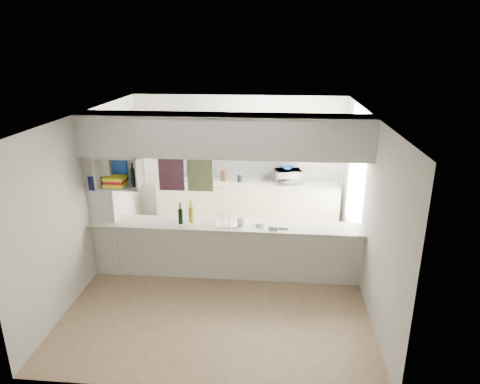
# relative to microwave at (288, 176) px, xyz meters

# --- Properties ---
(floor) EXTENTS (4.80, 4.80, 0.00)m
(floor) POSITION_rel_microwave_xyz_m (-1.00, -2.14, -1.06)
(floor) COLOR #8C6F51
(floor) RESTS_ON ground
(ceiling) EXTENTS (4.80, 4.80, 0.00)m
(ceiling) POSITION_rel_microwave_xyz_m (-1.00, -2.14, 1.54)
(ceiling) COLOR white
(ceiling) RESTS_ON wall_back
(wall_back) EXTENTS (4.20, 0.00, 4.20)m
(wall_back) POSITION_rel_microwave_xyz_m (-1.00, 0.26, 0.24)
(wall_back) COLOR silver
(wall_back) RESTS_ON floor
(wall_left) EXTENTS (0.00, 4.80, 4.80)m
(wall_left) POSITION_rel_microwave_xyz_m (-3.10, -2.14, 0.24)
(wall_left) COLOR silver
(wall_left) RESTS_ON floor
(wall_right) EXTENTS (0.00, 4.80, 4.80)m
(wall_right) POSITION_rel_microwave_xyz_m (1.10, -2.14, 0.24)
(wall_right) COLOR silver
(wall_right) RESTS_ON floor
(servery_partition) EXTENTS (4.20, 0.50, 2.60)m
(servery_partition) POSITION_rel_microwave_xyz_m (-1.18, -2.14, 0.60)
(servery_partition) COLOR silver
(servery_partition) RESTS_ON floor
(cubby_shelf) EXTENTS (0.65, 0.35, 0.50)m
(cubby_shelf) POSITION_rel_microwave_xyz_m (-2.57, -2.21, 0.65)
(cubby_shelf) COLOR white
(cubby_shelf) RESTS_ON bulkhead
(kitchen_run) EXTENTS (3.60, 0.63, 2.24)m
(kitchen_run) POSITION_rel_microwave_xyz_m (-0.84, -0.00, -0.23)
(kitchen_run) COLOR beige
(kitchen_run) RESTS_ON floor
(microwave) EXTENTS (0.56, 0.44, 0.28)m
(microwave) POSITION_rel_microwave_xyz_m (0.00, 0.00, 0.00)
(microwave) COLOR white
(microwave) RESTS_ON bench_top
(bowl) EXTENTS (0.22, 0.22, 0.05)m
(bowl) POSITION_rel_microwave_xyz_m (-0.02, 0.03, 0.16)
(bowl) COLOR navy
(bowl) RESTS_ON microwave
(dish_rack) EXTENTS (0.43, 0.34, 0.22)m
(dish_rack) POSITION_rel_microwave_xyz_m (-0.95, -2.13, -0.05)
(dish_rack) COLOR silver
(dish_rack) RESTS_ON breakfast_bar
(cup) EXTENTS (0.15, 0.15, 0.10)m
(cup) POSITION_rel_microwave_xyz_m (-0.75, -2.17, -0.07)
(cup) COLOR white
(cup) RESTS_ON dish_rack
(wine_bottles) EXTENTS (0.22, 0.15, 0.35)m
(wine_bottles) POSITION_rel_microwave_xyz_m (-1.60, -2.13, -0.01)
(wine_bottles) COLOR black
(wine_bottles) RESTS_ON breakfast_bar
(plastic_tubs) EXTENTS (0.49, 0.22, 0.07)m
(plastic_tubs) POSITION_rel_microwave_xyz_m (-0.37, -2.21, -0.11)
(plastic_tubs) COLOR silver
(plastic_tubs) RESTS_ON breakfast_bar
(utensil_jar) EXTENTS (0.09, 0.09, 0.13)m
(utensil_jar) POSITION_rel_microwave_xyz_m (-0.97, 0.01, -0.07)
(utensil_jar) COLOR black
(utensil_jar) RESTS_ON bench_top
(knife_block) EXTENTS (0.13, 0.12, 0.21)m
(knife_block) POSITION_rel_microwave_xyz_m (-1.29, 0.04, -0.03)
(knife_block) COLOR brown
(knife_block) RESTS_ON bench_top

